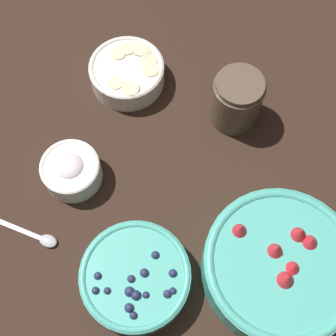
# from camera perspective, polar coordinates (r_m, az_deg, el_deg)

# --- Properties ---
(ground_plane) EXTENTS (4.00, 4.00, 0.00)m
(ground_plane) POSITION_cam_1_polar(r_m,az_deg,el_deg) (0.84, -0.17, -5.21)
(ground_plane) COLOR black
(bowl_strawberries) EXTENTS (0.25, 0.25, 0.10)m
(bowl_strawberries) POSITION_cam_1_polar(r_m,az_deg,el_deg) (0.79, 13.42, -11.50)
(bowl_strawberries) COLOR #47AD9E
(bowl_strawberries) RESTS_ON ground_plane
(bowl_blueberries) EXTENTS (0.18, 0.18, 0.06)m
(bowl_blueberries) POSITION_cam_1_polar(r_m,az_deg,el_deg) (0.78, -3.97, -13.13)
(bowl_blueberries) COLOR #47AD9E
(bowl_blueberries) RESTS_ON ground_plane
(bowl_bananas) EXTENTS (0.15, 0.15, 0.05)m
(bowl_bananas) POSITION_cam_1_polar(r_m,az_deg,el_deg) (0.94, -4.99, 11.58)
(bowl_bananas) COLOR silver
(bowl_bananas) RESTS_ON ground_plane
(bowl_cream) EXTENTS (0.10, 0.10, 0.06)m
(bowl_cream) POSITION_cam_1_polar(r_m,az_deg,el_deg) (0.85, -11.72, -0.25)
(bowl_cream) COLOR white
(bowl_cream) RESTS_ON ground_plane
(jar_chocolate) EXTENTS (0.09, 0.09, 0.11)m
(jar_chocolate) POSITION_cam_1_polar(r_m,az_deg,el_deg) (0.88, 8.30, 8.07)
(jar_chocolate) COLOR brown
(jar_chocolate) RESTS_ON ground_plane
(spoon) EXTENTS (0.03, 0.14, 0.01)m
(spoon) POSITION_cam_1_polar(r_m,az_deg,el_deg) (0.85, -15.90, -7.95)
(spoon) COLOR #B2B2B7
(spoon) RESTS_ON ground_plane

